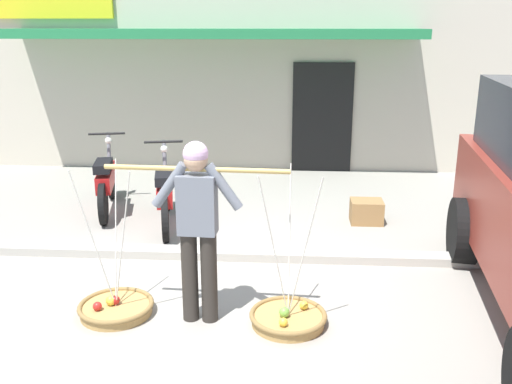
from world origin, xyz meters
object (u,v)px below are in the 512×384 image
fruit_basket_right_side (116,307)px  motorcycle_nearest_shop (107,181)px  motorcycle_second_in_row (165,194)px  wooden_crate (366,212)px  fruit_vendor (198,221)px  fruit_basket_left_side (288,317)px

fruit_basket_right_side → motorcycle_nearest_shop: bearing=109.2°
motorcycle_second_in_row → wooden_crate: (2.75, 0.29, -0.29)m
fruit_basket_right_side → motorcycle_second_in_row: bearing=91.4°
fruit_vendor → motorcycle_nearest_shop: bearing=121.4°
fruit_vendor → fruit_basket_left_side: 1.22m
fruit_basket_right_side → fruit_basket_left_side: bearing=-2.8°
motorcycle_nearest_shop → fruit_basket_right_side: bearing=-70.8°
fruit_basket_left_side → wooden_crate: (1.06, 2.84, 0.09)m
motorcycle_nearest_shop → fruit_vendor: bearing=-58.6°
motorcycle_nearest_shop → motorcycle_second_in_row: (0.99, -0.54, 0.00)m
motorcycle_nearest_shop → fruit_basket_left_side: bearing=-49.1°
fruit_basket_left_side → motorcycle_second_in_row: fruit_basket_left_side is taller
fruit_vendor → fruit_basket_right_side: 1.22m
fruit_vendor → wooden_crate: 3.46m
fruit_basket_right_side → wooden_crate: 3.85m
fruit_basket_right_side → motorcycle_second_in_row: (-0.06, 2.47, 0.38)m
fruit_basket_left_side → fruit_basket_right_side: same height
motorcycle_nearest_shop → wooden_crate: size_ratio=4.08×
fruit_basket_left_side → motorcycle_nearest_shop: 4.11m
motorcycle_nearest_shop → wooden_crate: (3.74, -0.26, -0.29)m
fruit_basket_right_side → motorcycle_second_in_row: size_ratio=0.81×
fruit_basket_left_side → fruit_basket_right_side: (-1.64, 0.08, 0.00)m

